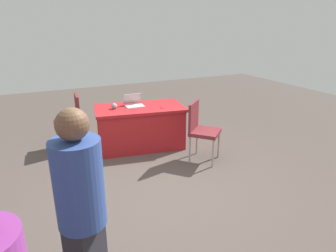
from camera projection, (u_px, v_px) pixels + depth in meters
name	position (u px, v px, depth m)	size (l,w,h in m)	color
ground_plane	(161.00, 190.00, 4.04)	(14.40, 14.40, 0.00)	#4C423D
table_foreground	(140.00, 127.00, 5.37)	(1.67, 1.09, 0.75)	#AD1E23
chair_near_front	(201.00, 127.00, 4.77)	(0.62, 0.62, 0.97)	#9E9993
chair_tucked_right	(71.00, 118.00, 5.22)	(0.47, 0.47, 0.97)	#9E9993
person_attendee_standing	(82.00, 209.00, 2.09)	(0.48, 0.48, 1.66)	#26262D
laptop_silver	(134.00, 104.00, 5.28)	(0.33, 0.31, 0.21)	silver
yarn_ball	(114.00, 106.00, 5.10)	(0.10, 0.10, 0.10)	gray
scissors_red	(162.00, 107.00, 5.21)	(0.18, 0.04, 0.01)	red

